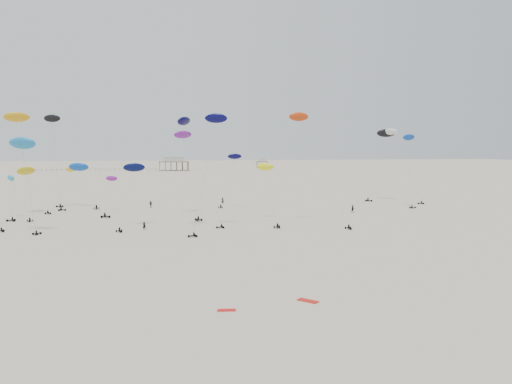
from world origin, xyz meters
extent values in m
plane|color=beige|center=(0.00, 200.00, 0.00)|extent=(900.00, 900.00, 0.00)
cube|color=brown|center=(-10.00, 350.00, 6.15)|extent=(21.00, 13.00, 0.30)
cube|color=silver|center=(-10.00, 350.00, 7.90)|extent=(14.00, 8.40, 3.20)
cube|color=#B2B2AD|center=(-10.00, 350.00, 9.65)|extent=(15.00, 9.00, 0.30)
cube|color=brown|center=(60.00, 380.00, 5.15)|extent=(9.00, 7.00, 0.30)
cube|color=silver|center=(60.00, 380.00, 6.50)|extent=(5.60, 4.20, 2.40)
cube|color=#B2B2AD|center=(60.00, 380.00, 7.85)|extent=(6.00, 4.50, 0.30)
cube|color=black|center=(-62.00, 350.00, 1.45)|extent=(80.00, 0.10, 0.10)
cylinder|color=gray|center=(13.85, 87.87, 11.17)|extent=(0.03, 0.03, 25.64)
ellipsoid|color=#C2360D|center=(10.52, 94.42, 22.45)|extent=(4.42, 1.63, 2.10)
cylinder|color=gray|center=(-1.36, 121.12, 6.78)|extent=(0.03, 0.03, 12.92)
ellipsoid|color=#080543|center=(0.61, 121.68, 13.58)|extent=(3.78, 1.77, 1.86)
cylinder|color=gray|center=(-49.37, 107.79, 4.52)|extent=(0.03, 0.03, 13.19)
ellipsoid|color=#1CA2D3|center=(-52.32, 112.26, 8.96)|extent=(2.89, 3.32, 1.60)
cylinder|color=gray|center=(-25.18, 90.25, 5.86)|extent=(0.03, 0.03, 13.49)
ellipsoid|color=#050B41|center=(-23.97, 94.35, 11.85)|extent=(4.44, 2.10, 2.17)
cylinder|color=gray|center=(4.15, 92.78, 5.78)|extent=(0.03, 0.03, 17.88)
ellipsoid|color=#FFF815|center=(4.40, 100.13, 11.57)|extent=(4.10, 2.69, 1.89)
cylinder|color=gray|center=(45.10, 130.44, 10.03)|extent=(0.03, 0.03, 20.05)
ellipsoid|color=black|center=(48.50, 132.28, 20.32)|extent=(5.99, 2.94, 2.85)
cylinder|color=gray|center=(-43.23, 128.70, 5.02)|extent=(0.03, 0.03, 15.51)
ellipsoid|color=yellow|center=(-43.06, 135.12, 9.91)|extent=(3.17, 1.64, 1.47)
cylinder|color=gray|center=(-12.16, 105.07, 9.43)|extent=(0.03, 0.03, 22.36)
ellipsoid|color=#7A1B99|center=(-13.36, 112.03, 18.99)|extent=(5.38, 4.44, 2.42)
cylinder|color=gray|center=(-10.40, 84.71, 10.76)|extent=(0.03, 0.03, 24.54)
ellipsoid|color=#060543|center=(-7.59, 91.03, 21.72)|extent=(4.98, 3.27, 2.31)
cylinder|color=gray|center=(-46.13, 130.75, 11.75)|extent=(0.03, 0.03, 22.17)
ellipsoid|color=black|center=(-46.83, 131.40, 23.63)|extent=(4.86, 2.79, 2.22)
cylinder|color=gray|center=(-30.95, 112.88, 4.25)|extent=(0.03, 0.03, 13.70)
ellipsoid|color=purple|center=(-30.78, 118.79, 8.25)|extent=(3.26, 2.03, 1.51)
cylinder|color=gray|center=(51.32, 125.12, 10.29)|extent=(0.03, 0.03, 22.80)
ellipsoid|color=silver|center=(49.25, 130.85, 20.71)|extent=(4.20, 4.25, 2.16)
cylinder|color=gray|center=(-51.06, 110.59, 11.34)|extent=(0.03, 0.03, 24.39)
ellipsoid|color=orange|center=(-51.69, 116.52, 23.00)|extent=(6.09, 3.61, 2.86)
cylinder|color=gray|center=(-48.31, 118.61, 4.95)|extent=(0.03, 0.03, 11.70)
ellipsoid|color=gold|center=(-51.28, 121.19, 10.19)|extent=(4.89, 5.23, 2.54)
cylinder|color=gray|center=(-37.86, 127.69, 5.26)|extent=(0.03, 0.03, 12.67)
ellipsoid|color=blue|center=(-40.48, 131.33, 10.73)|extent=(5.93, 3.61, 2.77)
cylinder|color=gray|center=(-42.44, 88.14, 8.12)|extent=(0.03, 0.03, 15.90)
ellipsoid|color=#1976C2|center=(-43.93, 90.26, 16.66)|extent=(6.22, 4.65, 2.83)
cylinder|color=gray|center=(-10.62, 89.15, 10.44)|extent=(0.03, 0.03, 21.12)
ellipsoid|color=#070438|center=(-13.99, 91.01, 21.09)|extent=(4.14, 4.98, 2.24)
cylinder|color=gray|center=(46.32, 112.42, 9.28)|extent=(0.03, 0.03, 17.65)
ellipsoid|color=#0D3EB1|center=(46.43, 114.17, 18.65)|extent=(4.29, 2.62, 2.00)
imported|color=black|center=(-21.97, 88.06, 0.00)|extent=(0.82, 0.67, 1.95)
imported|color=black|center=(27.38, 105.01, 0.00)|extent=(1.16, 0.75, 2.26)
imported|color=black|center=(-21.51, 124.76, 0.00)|extent=(1.43, 1.03, 2.17)
imported|color=black|center=(-1.74, 129.64, 0.00)|extent=(1.00, 0.90, 2.26)
cube|color=red|center=(-3.86, 38.79, 0.00)|extent=(2.16, 2.22, 0.08)
cube|color=red|center=(-12.48, 37.39, 0.00)|extent=(1.87, 0.91, 0.07)
camera|label=1|loc=(-18.44, -9.51, 15.70)|focal=35.00mm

